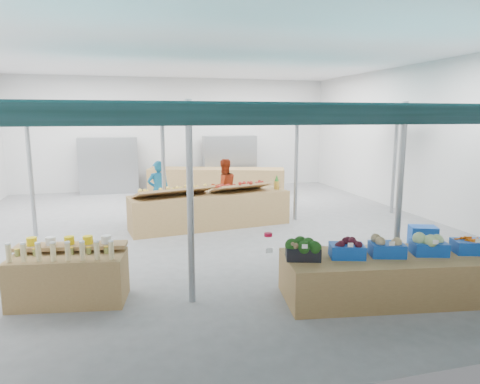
{
  "coord_description": "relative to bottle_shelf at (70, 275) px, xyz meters",
  "views": [
    {
      "loc": [
        -1.87,
        -10.07,
        2.76
      ],
      "look_at": [
        0.39,
        -1.6,
        1.21
      ],
      "focal_mm": 32.0,
      "sensor_mm": 36.0,
      "label": 1
    }
  ],
  "objects": [
    {
      "name": "veg_counter",
      "position": [
        4.85,
        -1.15,
        -0.07
      ],
      "size": [
        3.6,
        1.66,
        0.67
      ],
      "primitive_type": "cube",
      "rotation": [
        0.0,
        0.0,
        -0.15
      ],
      "color": "olive",
      "rests_on": "floor"
    },
    {
      "name": "crate_broccoli",
      "position": [
        3.37,
        -0.92,
        0.43
      ],
      "size": [
        0.58,
        0.48,
        0.35
      ],
      "rotation": [
        0.0,
        0.0,
        -0.3
      ],
      "color": "black",
      "rests_on": "veg_counter"
    },
    {
      "name": "hall",
      "position": [
        2.77,
        4.95,
        2.24
      ],
      "size": [
        13.0,
        13.0,
        13.0
      ],
      "color": "silver",
      "rests_on": "ground"
    },
    {
      "name": "apple_heap_red",
      "position": [
        3.72,
        3.83,
        0.62
      ],
      "size": [
        1.63,
        1.08,
        0.27
      ],
      "rotation": [
        0.0,
        0.0,
        0.27
      ],
      "color": "#997247",
      "rests_on": "fruit_counter"
    },
    {
      "name": "apple_heap_yellow",
      "position": [
        1.96,
        3.59,
        0.62
      ],
      "size": [
        2.02,
        1.18,
        0.27
      ],
      "rotation": [
        0.0,
        0.0,
        0.27
      ],
      "color": "#997247",
      "rests_on": "fruit_counter"
    },
    {
      "name": "fruit_counter",
      "position": [
        2.9,
        3.81,
        0.02
      ],
      "size": [
        4.11,
        1.49,
        0.86
      ],
      "primitive_type": "cube",
      "rotation": [
        0.0,
        0.0,
        0.14
      ],
      "color": "olive",
      "rests_on": "floor"
    },
    {
      "name": "far_counter",
      "position": [
        4.07,
        8.69,
        0.04
      ],
      "size": [
        5.0,
        2.49,
        0.89
      ],
      "primitive_type": "cube",
      "rotation": [
        0.0,
        0.0,
        -0.32
      ],
      "color": "olive",
      "rests_on": "floor"
    },
    {
      "name": "bottle_shelf",
      "position": [
        0.0,
        0.0,
        0.0
      ],
      "size": [
        1.75,
        1.25,
        1.01
      ],
      "rotation": [
        0.0,
        0.0,
        -0.16
      ],
      "color": "olive",
      "rests_on": "floor"
    },
    {
      "name": "awnings",
      "position": [
        3.52,
        1.77,
        2.37
      ],
      "size": [
        9.5,
        7.08,
        0.3
      ],
      "color": "black",
      "rests_on": "pole_grid"
    },
    {
      "name": "crate_beets",
      "position": [
        4.04,
        -1.03,
        0.4
      ],
      "size": [
        0.58,
        0.48,
        0.29
      ],
      "rotation": [
        0.0,
        0.0,
        -0.3
      ],
      "color": "#0F43A9",
      "rests_on": "veg_counter"
    },
    {
      "name": "vendor_left",
      "position": [
        1.7,
        4.91,
        0.4
      ],
      "size": [
        0.63,
        0.46,
        1.61
      ],
      "primitive_type": "imported",
      "rotation": [
        0.0,
        0.0,
        3.28
      ],
      "color": "#15638E",
      "rests_on": "floor"
    },
    {
      "name": "vendor_right",
      "position": [
        3.5,
        4.91,
        0.4
      ],
      "size": [
        0.86,
        0.71,
        1.61
      ],
      "primitive_type": "imported",
      "rotation": [
        0.0,
        0.0,
        3.28
      ],
      "color": "#AD3315",
      "rests_on": "floor"
    },
    {
      "name": "crate_celeriac",
      "position": [
        4.66,
        -1.12,
        0.41
      ],
      "size": [
        0.58,
        0.48,
        0.31
      ],
      "rotation": [
        0.0,
        0.0,
        -0.3
      ],
      "color": "#0F43A9",
      "rests_on": "veg_counter"
    },
    {
      "name": "crate_stack",
      "position": [
        6.55,
        0.46,
        -0.1
      ],
      "size": [
        0.6,
        0.51,
        0.61
      ],
      "primitive_type": "cube",
      "rotation": [
        0.0,
        0.0,
        -0.37
      ],
      "color": "#0F43A9",
      "rests_on": "floor"
    },
    {
      "name": "pineapple",
      "position": [
        4.71,
        3.96,
        0.63
      ],
      "size": [
        0.14,
        0.14,
        0.39
      ],
      "rotation": [
        0.0,
        0.0,
        0.27
      ],
      "color": "#8C6019",
      "rests_on": "fruit_counter"
    },
    {
      "name": "pole_ribbon",
      "position": [
        2.81,
        -0.98,
        0.67
      ],
      "size": [
        0.12,
        0.12,
        0.28
      ],
      "color": "#B70C2A",
      "rests_on": "pole_grid"
    },
    {
      "name": "back_shelving_right",
      "position": [
        4.77,
        9.52,
        0.59
      ],
      "size": [
        2.0,
        0.5,
        2.0
      ],
      "primitive_type": "cube",
      "color": "#B23F33",
      "rests_on": "floor"
    },
    {
      "name": "crate_cabbage",
      "position": [
        5.32,
        -1.22,
        0.43
      ],
      "size": [
        0.58,
        0.48,
        0.35
      ],
      "rotation": [
        0.0,
        0.0,
        -0.3
      ],
      "color": "#0F43A9",
      "rests_on": "veg_counter"
    },
    {
      "name": "floor",
      "position": [
        2.77,
        3.52,
        -0.41
      ],
      "size": [
        13.0,
        13.0,
        0.0
      ],
      "primitive_type": "plane",
      "color": "slate",
      "rests_on": "ground"
    },
    {
      "name": "pole_grid",
      "position": [
        3.52,
        1.77,
        1.4
      ],
      "size": [
        10.0,
        4.6,
        3.0
      ],
      "color": "gray",
      "rests_on": "floor"
    },
    {
      "name": "sparrow",
      "position": [
        3.2,
        -1.02,
        0.51
      ],
      "size": [
        0.12,
        0.09,
        0.11
      ],
      "rotation": [
        0.0,
        0.0,
        -0.3
      ],
      "color": "brown",
      "rests_on": "crate_broccoli"
    },
    {
      "name": "crate_carrots",
      "position": [
        5.99,
        -1.32,
        0.38
      ],
      "size": [
        0.58,
        0.48,
        0.29
      ],
      "rotation": [
        0.0,
        0.0,
        -0.3
      ],
      "color": "#0F43A9",
      "rests_on": "veg_counter"
    },
    {
      "name": "back_shelving_left",
      "position": [
        0.27,
        9.52,
        0.59
      ],
      "size": [
        2.0,
        0.5,
        2.0
      ],
      "primitive_type": "cube",
      "color": "#B23F33",
      "rests_on": "floor"
    }
  ]
}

